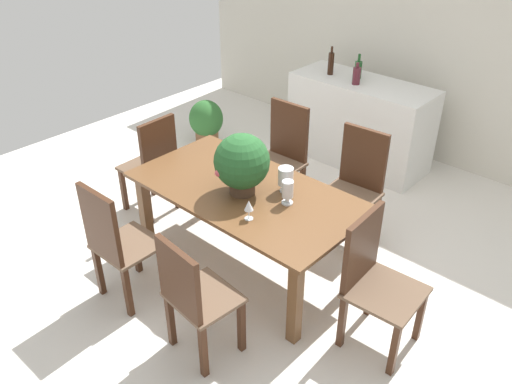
% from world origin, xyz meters
% --- Properties ---
extents(ground_plane, '(7.04, 7.04, 0.00)m').
position_xyz_m(ground_plane, '(0.00, 0.00, 0.00)').
color(ground_plane, silver).
extents(back_wall, '(6.40, 0.10, 2.60)m').
position_xyz_m(back_wall, '(0.00, 2.60, 1.30)').
color(back_wall, beige).
rests_on(back_wall, ground).
extents(dining_table, '(1.87, 0.99, 0.75)m').
position_xyz_m(dining_table, '(0.00, -0.29, 0.64)').
color(dining_table, brown).
rests_on(dining_table, ground).
extents(chair_far_left, '(0.48, 0.46, 1.04)m').
position_xyz_m(chair_far_left, '(-0.42, 0.67, 0.57)').
color(chair_far_left, '#422616').
rests_on(chair_far_left, ground).
extents(chair_foot_end, '(0.49, 0.50, 1.00)m').
position_xyz_m(chair_foot_end, '(1.18, -0.30, 0.56)').
color(chair_foot_end, '#422616').
rests_on(chair_foot_end, ground).
extents(chair_far_right, '(0.49, 0.49, 1.03)m').
position_xyz_m(chair_far_right, '(0.41, 0.67, 0.57)').
color(chair_far_right, '#422616').
rests_on(chair_far_right, ground).
extents(chair_near_left, '(0.45, 0.44, 1.03)m').
position_xyz_m(chair_near_left, '(-0.42, -1.25, 0.56)').
color(chair_near_left, '#422616').
rests_on(chair_near_left, ground).
extents(chair_head_end, '(0.46, 0.44, 1.01)m').
position_xyz_m(chair_head_end, '(-1.19, -0.29, 0.55)').
color(chair_head_end, '#422616').
rests_on(chair_head_end, ground).
extents(chair_near_right, '(0.48, 0.44, 0.96)m').
position_xyz_m(chair_near_right, '(0.41, -1.24, 0.54)').
color(chair_near_right, '#422616').
rests_on(chair_near_right, ground).
extents(flower_centerpiece, '(0.43, 0.43, 0.49)m').
position_xyz_m(flower_centerpiece, '(0.01, -0.34, 1.01)').
color(flower_centerpiece, '#4C3828').
rests_on(flower_centerpiece, dining_table).
extents(crystal_vase_left, '(0.09, 0.09, 0.19)m').
position_xyz_m(crystal_vase_left, '(0.37, -0.23, 0.86)').
color(crystal_vase_left, silver).
rests_on(crystal_vase_left, dining_table).
extents(crystal_vase_center_near, '(0.12, 0.12, 0.21)m').
position_xyz_m(crystal_vase_center_near, '(0.25, -0.10, 0.87)').
color(crystal_vase_center_near, silver).
rests_on(crystal_vase_center_near, dining_table).
extents(wine_glass, '(0.07, 0.07, 0.15)m').
position_xyz_m(wine_glass, '(0.30, -0.57, 0.85)').
color(wine_glass, silver).
rests_on(wine_glass, dining_table).
extents(kitchen_counter, '(1.56, 0.63, 0.95)m').
position_xyz_m(kitchen_counter, '(-0.36, 1.93, 0.47)').
color(kitchen_counter, silver).
rests_on(kitchen_counter, ground).
extents(wine_bottle_clear, '(0.08, 0.08, 0.23)m').
position_xyz_m(wine_bottle_clear, '(-0.38, 1.81, 1.04)').
color(wine_bottle_clear, '#511E28').
rests_on(wine_bottle_clear, kitchen_counter).
extents(wine_bottle_green, '(0.06, 0.06, 0.31)m').
position_xyz_m(wine_bottle_green, '(-0.76, 1.88, 1.08)').
color(wine_bottle_green, black).
rests_on(wine_bottle_green, kitchen_counter).
extents(wine_bottle_amber, '(0.08, 0.08, 0.26)m').
position_xyz_m(wine_bottle_amber, '(-0.47, 1.98, 1.05)').
color(wine_bottle_amber, '#194C1E').
rests_on(wine_bottle_amber, kitchen_counter).
extents(potted_plant_floor, '(0.41, 0.41, 0.56)m').
position_xyz_m(potted_plant_floor, '(-1.94, 1.06, 0.30)').
color(potted_plant_floor, brown).
rests_on(potted_plant_floor, ground).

